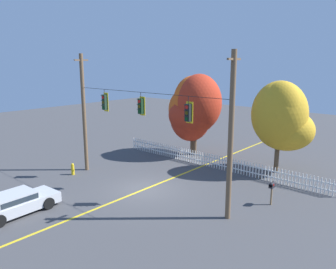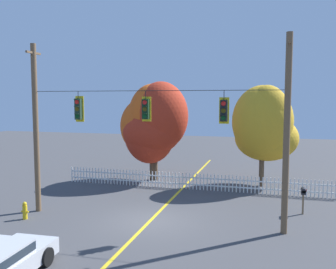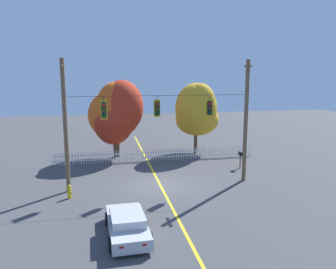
{
  "view_description": "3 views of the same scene",
  "coord_description": "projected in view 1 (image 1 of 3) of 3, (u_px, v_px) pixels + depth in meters",
  "views": [
    {
      "loc": [
        13.88,
        -13.82,
        7.77
      ],
      "look_at": [
        1.09,
        1.0,
        3.5
      ],
      "focal_mm": 35.54,
      "sensor_mm": 36.0,
      "label": 1
    },
    {
      "loc": [
        5.28,
        -16.01,
        5.66
      ],
      "look_at": [
        0.51,
        1.29,
        3.95
      ],
      "focal_mm": 39.74,
      "sensor_mm": 36.0,
      "label": 2
    },
    {
      "loc": [
        -3.69,
        -21.79,
        7.56
      ],
      "look_at": [
        0.72,
        1.0,
        3.28
      ],
      "focal_mm": 36.65,
      "sensor_mm": 36.0,
      "label": 3
    }
  ],
  "objects": [
    {
      "name": "signal_support_span",
      "position": [
        143.0,
        122.0,
        19.83
      ],
      "size": [
        12.18,
        1.1,
        8.36
      ],
      "color": "brown",
      "rests_on": "ground"
    },
    {
      "name": "ground",
      "position": [
        144.0,
        189.0,
        20.74
      ],
      "size": [
        80.0,
        80.0,
        0.0
      ],
      "primitive_type": "plane",
      "color": "#424244"
    },
    {
      "name": "autumn_maple_mid",
      "position": [
        194.0,
        111.0,
        27.63
      ],
      "size": [
        4.54,
        3.81,
        6.86
      ],
      "color": "brown",
      "rests_on": "ground"
    },
    {
      "name": "traffic_signal_southbound_primary",
      "position": [
        105.0,
        102.0,
        21.92
      ],
      "size": [
        0.43,
        0.38,
        1.47
      ],
      "color": "black"
    },
    {
      "name": "autumn_maple_near_fence",
      "position": [
        194.0,
        106.0,
        27.9
      ],
      "size": [
        4.47,
        3.75,
        6.71
      ],
      "color": "brown",
      "rests_on": "ground"
    },
    {
      "name": "roadside_mailbox",
      "position": [
        272.0,
        186.0,
        18.29
      ],
      "size": [
        0.25,
        0.44,
        1.32
      ],
      "color": "brown",
      "rests_on": "ground"
    },
    {
      "name": "parked_car",
      "position": [
        15.0,
        203.0,
        17.33
      ],
      "size": [
        2.02,
        4.32,
        1.15
      ],
      "color": "#B7BABF",
      "rests_on": "ground"
    },
    {
      "name": "autumn_oak_far_east",
      "position": [
        281.0,
        118.0,
        23.12
      ],
      "size": [
        4.25,
        4.05,
        6.56
      ],
      "color": "brown",
      "rests_on": "ground"
    },
    {
      "name": "lane_centerline_stripe",
      "position": [
        144.0,
        189.0,
        20.74
      ],
      "size": [
        0.16,
        36.0,
        0.01
      ],
      "primitive_type": "cube",
      "color": "gold",
      "rests_on": "ground"
    },
    {
      "name": "white_picket_fence",
      "position": [
        213.0,
        161.0,
        24.91
      ],
      "size": [
        17.27,
        0.06,
        1.03
      ],
      "color": "white",
      "rests_on": "ground"
    },
    {
      "name": "traffic_signal_northbound_primary",
      "position": [
        141.0,
        106.0,
        19.75
      ],
      "size": [
        0.43,
        0.38,
        1.39
      ],
      "color": "black"
    },
    {
      "name": "fire_hydrant",
      "position": [
        73.0,
        169.0,
        23.39
      ],
      "size": [
        0.38,
        0.22,
        0.83
      ],
      "color": "gold",
      "rests_on": "ground"
    },
    {
      "name": "traffic_signal_westbound_side",
      "position": [
        188.0,
        113.0,
        17.5
      ],
      "size": [
        0.43,
        0.38,
        1.44
      ],
      "color": "black"
    }
  ]
}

